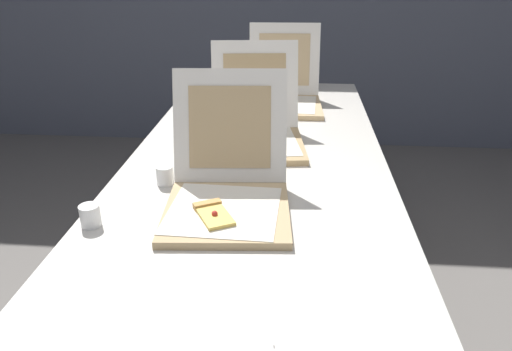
# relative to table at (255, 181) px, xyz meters

# --- Properties ---
(table) EXTENTS (0.90, 2.39, 0.73)m
(table) POSITION_rel_table_xyz_m (0.00, 0.00, 0.00)
(table) COLOR beige
(table) RESTS_ON ground
(pizza_box_front) EXTENTS (0.37, 0.46, 0.35)m
(pizza_box_front) POSITION_rel_table_xyz_m (-0.05, -0.27, 0.09)
(pizza_box_front) COLOR tan
(pizza_box_front) RESTS_ON table
(pizza_box_middle) EXTENTS (0.39, 0.47, 0.35)m
(pizza_box_middle) POSITION_rel_table_xyz_m (-0.01, 0.24, 0.09)
(pizza_box_middle) COLOR tan
(pizza_box_middle) RESTS_ON table
(pizza_box_back) EXTENTS (0.36, 0.43, 0.35)m
(pizza_box_back) POSITION_rel_table_xyz_m (0.07, 0.74, 0.10)
(pizza_box_back) COLOR tan
(pizza_box_back) RESTS_ON table
(cup_white_near_left) EXTENTS (0.05, 0.05, 0.06)m
(cup_white_near_left) POSITION_rel_table_xyz_m (-0.40, -0.40, 0.07)
(cup_white_near_left) COLOR white
(cup_white_near_left) RESTS_ON table
(cup_white_near_center) EXTENTS (0.05, 0.05, 0.06)m
(cup_white_near_center) POSITION_rel_table_xyz_m (-0.27, -0.14, 0.07)
(cup_white_near_center) COLOR white
(cup_white_near_center) RESTS_ON table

